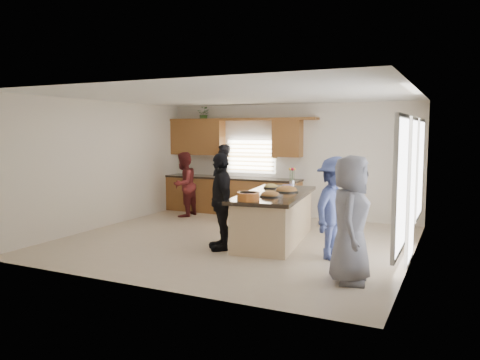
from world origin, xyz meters
The scene contains 18 objects.
floor centered at (0.00, 0.00, 0.00)m, with size 6.50×6.50×0.00m, color #C6B093.
room_shell centered at (0.00, 0.00, 1.90)m, with size 6.52×6.02×2.81m.
back_cabinetry centered at (-1.47, 2.73, 0.91)m, with size 4.08×0.66×2.46m.
right_wall_glazing centered at (3.22, -0.13, 1.34)m, with size 0.06×4.00×2.25m.
island centered at (0.71, 0.27, 0.45)m, with size 1.48×2.82×0.95m.
platter_front centered at (0.82, -0.23, 0.98)m, with size 0.38×0.38×0.16m.
platter_mid centered at (0.86, 0.53, 0.98)m, with size 0.46×0.46×0.19m.
platter_back centered at (0.36, 0.95, 0.98)m, with size 0.32×0.32×0.13m.
salad_bowl centered at (0.67, -0.87, 1.03)m, with size 0.38×0.38×0.15m.
clear_cup centered at (1.14, -0.54, 1.00)m, with size 0.09×0.09×0.10m, color white.
plate_stack centered at (0.61, 1.25, 0.98)m, with size 0.21×0.21×0.05m, color #A681BC.
flower_vase centered at (0.68, 1.37, 1.16)m, with size 0.14×0.14×0.41m.
potted_plant centered at (-2.29, 2.82, 2.58)m, with size 0.33×0.28×0.36m, color #3B6729.
woman_left_back centered at (-1.64, 2.60, 0.90)m, with size 0.65×0.43×1.79m, color black.
woman_left_mid centered at (-2.32, 1.81, 0.81)m, with size 0.78×0.61×1.61m, color #581A1A.
woman_left_front centered at (0.05, -0.69, 0.87)m, with size 1.02×0.43×1.75m, color black.
woman_right_back centered at (2.07, -0.47, 0.86)m, with size 1.11×0.64×1.72m, color #3D4B86.
woman_right_front centered at (2.57, -1.57, 0.90)m, with size 0.88×0.57×1.80m, color slate.
Camera 1 is at (3.94, -8.05, 2.14)m, focal length 35.00 mm.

